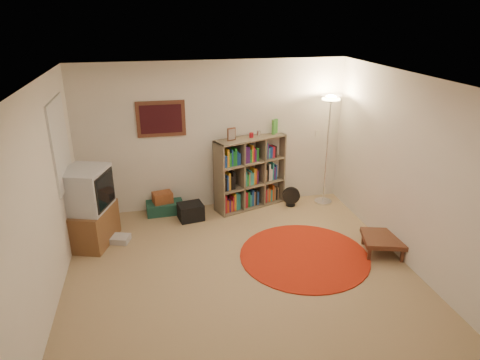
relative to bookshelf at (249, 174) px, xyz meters
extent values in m
cube|color=#947B57|center=(-0.57, -2.06, -0.61)|extent=(4.50, 4.50, 0.02)
cube|color=white|center=(-0.57, -2.06, 1.91)|extent=(4.50, 4.50, 0.02)
cube|color=beige|center=(-0.57, 0.20, 0.65)|extent=(4.50, 0.02, 2.50)
cube|color=beige|center=(-0.57, -4.32, 0.65)|extent=(4.50, 0.02, 2.50)
cube|color=beige|center=(-2.83, -2.06, 0.65)|extent=(0.02, 4.50, 2.50)
cube|color=beige|center=(1.69, -2.06, 0.65)|extent=(0.02, 4.50, 2.50)
cube|color=#472418|center=(-1.42, 0.17, 1.00)|extent=(0.78, 0.04, 0.58)
cube|color=#3C0C13|center=(-1.42, 0.15, 1.00)|extent=(0.66, 0.01, 0.46)
cube|color=white|center=(-2.80, -0.76, 0.95)|extent=(0.03, 1.00, 1.20)
cube|color=beige|center=(1.28, 0.18, 0.60)|extent=(0.08, 0.01, 0.12)
cube|color=brown|center=(0.02, 0.00, -0.59)|extent=(1.30, 0.76, 0.03)
cube|color=brown|center=(0.02, 0.00, 0.63)|extent=(1.30, 0.76, 0.03)
cube|color=brown|center=(-0.56, -0.21, 0.02)|extent=(0.15, 0.35, 1.25)
cube|color=brown|center=(0.60, 0.20, 0.02)|extent=(0.15, 0.35, 1.25)
cube|color=brown|center=(-0.04, 0.16, 0.02)|extent=(1.18, 0.44, 1.25)
cube|color=brown|center=(-0.18, -0.07, 0.02)|extent=(0.14, 0.33, 1.20)
cube|color=brown|center=(0.22, 0.07, 0.02)|extent=(0.14, 0.33, 1.20)
cube|color=brown|center=(0.02, 0.00, -0.19)|extent=(1.24, 0.72, 0.03)
cube|color=brown|center=(0.02, 0.00, 0.23)|extent=(1.24, 0.72, 0.03)
cube|color=orange|center=(-0.51, -0.23, -0.44)|extent=(0.08, 0.15, 0.27)
cube|color=#A51727|center=(-0.48, -0.22, -0.41)|extent=(0.08, 0.15, 0.32)
cube|color=#BD4B17|center=(-0.44, -0.20, -0.47)|extent=(0.08, 0.15, 0.22)
cube|color=#3E175E|center=(-0.40, -0.19, -0.47)|extent=(0.08, 0.15, 0.22)
cube|color=#BD4B17|center=(-0.37, -0.18, -0.47)|extent=(0.08, 0.14, 0.20)
cube|color=#A51727|center=(-0.34, -0.17, -0.44)|extent=(0.07, 0.14, 0.27)
cube|color=orange|center=(-0.31, -0.16, -0.42)|extent=(0.08, 0.15, 0.31)
cube|color=teal|center=(-0.27, -0.14, -0.41)|extent=(0.08, 0.15, 0.32)
cube|color=teal|center=(-0.23, -0.13, -0.43)|extent=(0.08, 0.15, 0.29)
cube|color=#3E175E|center=(-0.51, -0.23, -0.07)|extent=(0.09, 0.15, 0.20)
cube|color=black|center=(-0.47, -0.22, -0.06)|extent=(0.08, 0.15, 0.22)
cube|color=navy|center=(-0.44, -0.20, -0.04)|extent=(0.08, 0.14, 0.26)
cube|color=orange|center=(-0.40, -0.19, -0.02)|extent=(0.08, 0.15, 0.30)
cube|color=black|center=(-0.37, -0.18, -0.06)|extent=(0.09, 0.15, 0.23)
cube|color=black|center=(-0.33, -0.16, -0.02)|extent=(0.09, 0.15, 0.31)
cube|color=#177624|center=(-0.51, -0.23, 0.36)|extent=(0.09, 0.15, 0.25)
cube|color=navy|center=(-0.47, -0.21, 0.33)|extent=(0.09, 0.15, 0.20)
cube|color=orange|center=(-0.43, -0.20, 0.39)|extent=(0.08, 0.15, 0.31)
cube|color=#177624|center=(-0.39, -0.18, 0.35)|extent=(0.09, 0.15, 0.24)
cube|color=navy|center=(-0.35, -0.17, 0.37)|extent=(0.07, 0.14, 0.28)
cube|color=#177624|center=(-0.33, -0.16, 0.36)|extent=(0.07, 0.14, 0.26)
cube|color=#177624|center=(-0.29, -0.15, 0.38)|extent=(0.09, 0.15, 0.30)
cube|color=navy|center=(-0.26, -0.14, 0.36)|extent=(0.07, 0.14, 0.25)
cube|color=navy|center=(-0.23, -0.13, 0.34)|extent=(0.08, 0.15, 0.21)
cube|color=#A51727|center=(-0.12, -0.09, -0.42)|extent=(0.08, 0.15, 0.31)
cube|color=#A51727|center=(-0.08, -0.08, -0.43)|extent=(0.08, 0.15, 0.28)
cube|color=#177624|center=(-0.05, -0.06, -0.43)|extent=(0.09, 0.15, 0.29)
cube|color=teal|center=(-0.01, -0.05, -0.47)|extent=(0.08, 0.15, 0.22)
cube|color=navy|center=(0.03, -0.03, -0.43)|extent=(0.09, 0.15, 0.29)
cube|color=#826347|center=(0.07, -0.02, -0.45)|extent=(0.07, 0.14, 0.26)
cube|color=black|center=(0.09, -0.01, -0.43)|extent=(0.08, 0.15, 0.29)
cube|color=navy|center=(0.13, 0.00, -0.45)|extent=(0.08, 0.15, 0.24)
cube|color=#3E175E|center=(-0.13, -0.09, -0.06)|extent=(0.07, 0.14, 0.21)
cube|color=teal|center=(-0.10, -0.08, -0.04)|extent=(0.08, 0.14, 0.26)
cube|color=#177624|center=(-0.07, -0.07, -0.07)|extent=(0.08, 0.14, 0.20)
cube|color=#826347|center=(-0.04, -0.06, -0.05)|extent=(0.07, 0.14, 0.24)
cube|color=teal|center=(-0.01, -0.05, -0.04)|extent=(0.07, 0.14, 0.26)
cube|color=teal|center=(0.03, -0.04, -0.06)|extent=(0.09, 0.15, 0.21)
cube|color=orange|center=(0.06, -0.02, -0.03)|extent=(0.07, 0.14, 0.28)
cube|color=#BD4B17|center=(0.09, -0.01, -0.03)|extent=(0.08, 0.14, 0.28)
cube|color=#3E175E|center=(0.12, 0.00, -0.06)|extent=(0.07, 0.14, 0.23)
cube|color=teal|center=(-0.13, -0.09, 0.34)|extent=(0.07, 0.14, 0.22)
cube|color=#3E175E|center=(-0.10, -0.08, 0.38)|extent=(0.08, 0.15, 0.30)
cube|color=#3E175E|center=(-0.06, -0.07, 0.37)|extent=(0.09, 0.15, 0.28)
cube|color=#177624|center=(-0.02, -0.05, 0.35)|extent=(0.08, 0.15, 0.23)
cube|color=orange|center=(0.01, -0.04, 0.38)|extent=(0.07, 0.14, 0.30)
cube|color=#A51727|center=(0.04, -0.03, 0.37)|extent=(0.07, 0.14, 0.27)
cube|color=#3E175E|center=(0.07, -0.02, 0.34)|extent=(0.08, 0.15, 0.22)
cube|color=#177624|center=(0.11, -0.01, 0.35)|extent=(0.09, 0.15, 0.23)
cube|color=#3E175E|center=(0.27, 0.05, -0.42)|extent=(0.08, 0.15, 0.30)
cube|color=#A51727|center=(0.30, 0.06, -0.46)|extent=(0.08, 0.14, 0.24)
cube|color=#826347|center=(0.33, 0.07, -0.44)|extent=(0.07, 0.14, 0.27)
cube|color=#BD4B17|center=(0.36, 0.08, -0.45)|extent=(0.09, 0.15, 0.24)
cube|color=teal|center=(0.40, 0.10, -0.47)|extent=(0.09, 0.15, 0.21)
cube|color=#BD4B17|center=(0.44, 0.11, -0.43)|extent=(0.08, 0.15, 0.30)
cube|color=#826347|center=(0.48, 0.12, -0.45)|extent=(0.08, 0.15, 0.25)
cube|color=black|center=(0.51, 0.14, -0.48)|extent=(0.08, 0.15, 0.20)
cube|color=#826347|center=(0.54, 0.15, -0.46)|extent=(0.07, 0.14, 0.23)
cube|color=#3E175E|center=(0.27, 0.05, -0.07)|extent=(0.07, 0.14, 0.20)
cube|color=#826347|center=(0.29, 0.06, -0.07)|extent=(0.07, 0.14, 0.21)
cube|color=black|center=(0.32, 0.07, -0.03)|extent=(0.08, 0.15, 0.29)
cube|color=silver|center=(0.36, 0.08, -0.02)|extent=(0.08, 0.15, 0.31)
cube|color=silver|center=(0.39, 0.09, -0.07)|extent=(0.08, 0.15, 0.20)
cube|color=teal|center=(0.43, 0.11, -0.01)|extent=(0.07, 0.14, 0.32)
cube|color=#3E175E|center=(0.46, 0.12, -0.06)|extent=(0.08, 0.15, 0.23)
cube|color=navy|center=(0.49, 0.13, -0.04)|extent=(0.07, 0.14, 0.27)
cube|color=teal|center=(0.27, 0.05, 0.39)|extent=(0.09, 0.15, 0.31)
cube|color=#3E175E|center=(0.31, 0.06, 0.38)|extent=(0.07, 0.14, 0.29)
cube|color=teal|center=(0.34, 0.07, 0.33)|extent=(0.07, 0.14, 0.20)
cube|color=navy|center=(0.36, 0.08, 0.34)|extent=(0.07, 0.14, 0.22)
cube|color=navy|center=(0.39, 0.09, 0.34)|extent=(0.07, 0.14, 0.21)
cube|color=#A51727|center=(0.43, 0.11, 0.34)|extent=(0.09, 0.15, 0.21)
cube|color=black|center=(0.47, 0.12, 0.34)|extent=(0.08, 0.15, 0.21)
cube|color=#472418|center=(-0.32, -0.10, 0.75)|extent=(0.15, 0.07, 0.21)
cube|color=gray|center=(-0.32, -0.12, 0.75)|extent=(0.11, 0.05, 0.17)
cylinder|color=maroon|center=(0.04, 0.00, 0.68)|extent=(0.09, 0.09, 0.08)
cylinder|color=white|center=(0.17, 0.05, 0.69)|extent=(0.08, 0.08, 0.10)
cylinder|color=#3F8E36|center=(0.45, 0.12, 0.77)|extent=(0.09, 0.09, 0.25)
cylinder|color=#3F8E36|center=(0.51, 0.20, 0.77)|extent=(0.09, 0.09, 0.25)
cylinder|color=white|center=(1.34, -0.13, -0.59)|extent=(0.39, 0.39, 0.03)
cylinder|color=white|center=(1.34, -0.13, 0.32)|extent=(0.03, 0.03, 1.80)
cone|color=white|center=(1.34, -0.13, 1.25)|extent=(0.47, 0.47, 0.14)
cylinder|color=#FFD88C|center=(1.34, -0.13, 1.26)|extent=(0.38, 0.38, 0.02)
cylinder|color=black|center=(0.73, -0.14, -0.59)|extent=(0.19, 0.19, 0.03)
cylinder|color=black|center=(0.73, -0.14, -0.51)|extent=(0.04, 0.04, 0.13)
cylinder|color=black|center=(0.72, -0.16, -0.41)|extent=(0.31, 0.13, 0.31)
cube|color=brown|center=(-2.56, -0.76, -0.33)|extent=(0.78, 0.93, 0.55)
cube|color=#BABABF|center=(-2.56, -0.76, 0.25)|extent=(0.74, 0.80, 0.61)
cube|color=black|center=(-2.29, -0.85, 0.25)|extent=(0.20, 0.55, 0.51)
cube|color=black|center=(-2.28, -0.85, 0.25)|extent=(0.17, 0.49, 0.44)
cube|color=#BABABF|center=(-2.17, -0.83, -0.56)|extent=(0.34, 0.31, 0.09)
cube|color=#163D32|center=(-1.46, 0.05, -0.51)|extent=(0.63, 0.42, 0.20)
cube|color=brown|center=(-1.49, 0.03, -0.32)|extent=(0.36, 0.29, 0.18)
cube|color=black|center=(-1.05, -0.30, -0.47)|extent=(0.44, 0.39, 0.27)
cylinder|color=white|center=(-0.44, 0.13, -0.49)|extent=(0.14, 0.14, 0.24)
cylinder|color=maroon|center=(0.39, -1.78, -0.60)|extent=(1.81, 1.81, 0.02)
cube|color=#472418|center=(1.50, -1.92, -0.38)|extent=(0.69, 0.69, 0.07)
cube|color=#472418|center=(1.22, -2.07, -0.51)|extent=(0.06, 0.06, 0.20)
cube|color=#472418|center=(1.65, -2.20, -0.51)|extent=(0.06, 0.06, 0.20)
cube|color=#472418|center=(1.35, -1.65, -0.51)|extent=(0.06, 0.06, 0.20)
cube|color=#472418|center=(1.78, -1.77, -0.51)|extent=(0.06, 0.06, 0.20)
camera|label=1|loc=(-1.58, -6.67, 2.62)|focal=32.00mm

